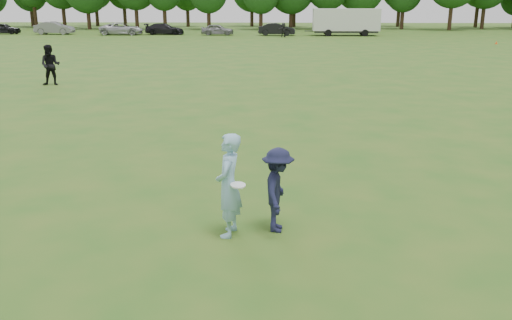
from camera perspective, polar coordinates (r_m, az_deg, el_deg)
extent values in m
plane|color=#275919|center=(10.23, -5.23, -7.38)|extent=(200.00, 200.00, 0.00)
imported|color=#8BBDD7|center=(9.69, -2.90, -2.68)|extent=(0.54, 0.75, 1.90)
imported|color=#181A35|center=(9.93, 2.31, -3.18)|extent=(0.66, 1.06, 1.58)
imported|color=black|center=(29.48, -20.82, 9.32)|extent=(1.05, 0.86, 2.02)
imported|color=black|center=(65.21, 2.92, 13.52)|extent=(1.58, 1.20, 1.66)
imported|color=black|center=(78.31, -25.03, 12.43)|extent=(4.06, 1.68, 1.38)
imported|color=slate|center=(75.00, -20.46, 12.89)|extent=(4.83, 1.74, 1.58)
imported|color=#B7B7BC|center=(71.49, -13.95, 13.26)|extent=(5.49, 2.74, 1.49)
imported|color=black|center=(70.98, -9.61, 13.45)|extent=(4.86, 2.02, 1.40)
imported|color=slate|center=(69.14, -4.07, 13.54)|extent=(4.04, 1.69, 1.36)
imported|color=black|center=(68.33, 2.21, 13.58)|extent=(4.57, 1.82, 1.48)
cone|color=#DC460B|center=(59.52, 23.98, 11.23)|extent=(0.28, 0.28, 0.30)
cylinder|color=white|center=(9.49, -1.90, -2.66)|extent=(0.33, 0.33, 0.07)
cube|color=silver|center=(68.83, 9.46, 14.37)|extent=(8.00, 2.50, 2.60)
cube|color=black|center=(68.89, 9.40, 13.20)|extent=(7.60, 2.30, 0.25)
cylinder|color=black|center=(67.44, 7.62, 13.13)|extent=(0.80, 0.25, 0.80)
cylinder|color=black|center=(69.92, 7.44, 13.24)|extent=(0.80, 0.25, 0.80)
cylinder|color=black|center=(67.95, 11.41, 12.98)|extent=(0.80, 0.25, 0.80)
cylinder|color=black|center=(70.42, 11.11, 13.10)|extent=(0.80, 0.25, 0.80)
cube|color=#333333|center=(68.52, 5.65, 13.36)|extent=(1.20, 0.15, 0.12)
cylinder|color=#332114|center=(95.40, -22.22, 13.96)|extent=(0.56, 0.56, 3.91)
cylinder|color=#332114|center=(91.72, -19.57, 14.14)|extent=(0.56, 0.56, 3.83)
cylinder|color=#332114|center=(87.24, -17.20, 14.09)|extent=(0.56, 0.56, 3.25)
cylinder|color=#332114|center=(85.54, -12.45, 14.54)|extent=(0.56, 0.56, 3.71)
cylinder|color=#332114|center=(84.18, -9.57, 14.58)|extent=(0.56, 0.56, 3.46)
cylinder|color=#332114|center=(82.95, -4.98, 14.61)|extent=(0.56, 0.56, 3.14)
cylinder|color=#332114|center=(82.06, 0.52, 14.60)|extent=(0.56, 0.56, 3.01)
cylinder|color=#332114|center=(84.40, 3.69, 14.69)|extent=(0.56, 0.56, 3.23)
cylinder|color=#332114|center=(84.56, 7.49, 14.78)|extent=(0.56, 0.56, 3.77)
cylinder|color=#332114|center=(85.72, 10.99, 14.50)|extent=(0.56, 0.56, 3.33)
cylinder|color=#332114|center=(87.05, 15.13, 14.23)|extent=(0.56, 0.56, 3.22)
cylinder|color=#332114|center=(85.74, 19.78, 14.13)|extent=(0.56, 0.56, 4.15)
cylinder|color=#332114|center=(90.92, 22.78, 13.85)|extent=(0.56, 0.56, 3.95)
cylinder|color=#332114|center=(99.07, -22.50, 13.79)|extent=(0.56, 0.56, 3.25)
cylinder|color=#332114|center=(98.27, -16.40, 14.44)|extent=(0.56, 0.56, 3.62)
cylinder|color=#332114|center=(94.23, -13.64, 14.58)|extent=(0.56, 0.56, 3.61)
cylinder|color=#332114|center=(92.50, -7.19, 14.77)|extent=(0.56, 0.56, 3.29)
cylinder|color=#332114|center=(92.82, -0.44, 14.90)|extent=(0.56, 0.56, 3.28)
cylinder|color=#332114|center=(91.18, 4.02, 14.78)|extent=(0.56, 0.56, 3.11)
cylinder|color=#332114|center=(93.28, 10.00, 14.73)|extent=(0.56, 0.56, 3.50)
cylinder|color=#332114|center=(95.14, 14.76, 14.57)|extent=(0.56, 0.56, 3.80)
cylinder|color=#332114|center=(96.65, 22.20, 13.96)|extent=(0.56, 0.56, 3.84)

